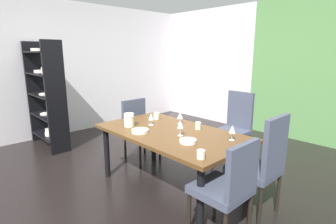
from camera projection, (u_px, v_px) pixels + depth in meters
ground_plane at (140, 173)px, 3.65m from camera, size 5.21×6.21×0.02m
back_panel_interior at (206, 66)px, 6.35m from camera, size 2.52×0.10×2.61m
garden_window_panel at (325, 72)px, 4.50m from camera, size 2.69×0.10×2.61m
left_interior_panel at (60, 69)px, 5.17m from camera, size 0.10×6.21×2.61m
dining_table at (171, 137)px, 3.09m from camera, size 1.80×1.01×0.72m
chair_left_far at (139, 126)px, 4.01m from camera, size 0.44×0.44×0.92m
chair_right_far at (263, 162)px, 2.57m from camera, size 0.44×0.44×1.05m
chair_right_near at (228, 185)px, 2.21m from camera, size 0.44×0.44×0.93m
chair_head_far at (235, 124)px, 3.94m from camera, size 0.44×0.45×1.05m
display_shelf at (46, 95)px, 4.49m from camera, size 1.01×0.32×1.82m
wine_glass_north at (151, 117)px, 3.30m from camera, size 0.07×0.07×0.15m
wine_glass_front at (180, 116)px, 3.37m from camera, size 0.08×0.08×0.15m
wine_glass_east at (180, 125)px, 2.87m from camera, size 0.07×0.07×0.17m
wine_glass_rear at (232, 129)px, 2.73m from camera, size 0.07×0.07×0.16m
serving_bowl_west at (188, 141)px, 2.67m from camera, size 0.18×0.18×0.04m
serving_bowl_near_window at (140, 131)px, 3.01m from camera, size 0.20×0.20×0.04m
cup_south at (198, 126)px, 3.14m from camera, size 0.07×0.07×0.09m
cup_left at (156, 116)px, 3.62m from camera, size 0.08×0.08×0.09m
cup_near_shelf at (201, 154)px, 2.27m from camera, size 0.08×0.08×0.08m
pitcher_corner at (129, 120)px, 3.25m from camera, size 0.14×0.13×0.17m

